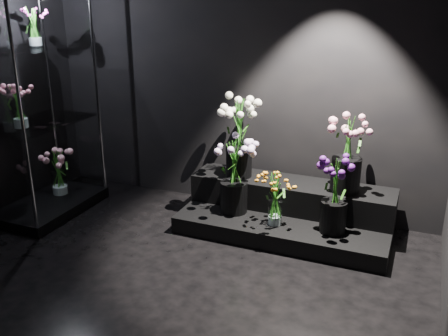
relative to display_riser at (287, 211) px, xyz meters
The scene contains 12 objects.
floor 1.76m from the display_riser, 111.85° to the right, with size 4.00×4.00×0.00m, color black.
wall_back 1.44m from the display_riser, 149.92° to the left, with size 4.00×4.00×0.00m, color black.
display_riser is the anchor object (origin of this frame).
display_case 2.58m from the display_riser, 166.81° to the right, with size 0.64×1.07×2.36m.
bouquet_orange_bells 0.37m from the display_riser, 97.42° to the right, with size 0.32×0.32×0.48m.
bouquet_lilac 0.63m from the display_riser, 160.35° to the right, with size 0.50×0.50×0.69m.
bouquet_purple 0.61m from the display_riser, 26.49° to the right, with size 0.31×0.31×0.65m.
bouquet_cream_roses 0.86m from the display_riser, behind, with size 0.52×0.52×0.75m.
bouquet_pink_roses 0.80m from the display_riser, ahead, with size 0.47×0.47×0.68m.
bouquet_case_pink 2.63m from the display_riser, 162.04° to the right, with size 0.35×0.35×0.39m.
bouquet_case_magenta 2.89m from the display_riser, 169.97° to the right, with size 0.28×0.28×0.34m.
bouquet_case_base_pink 2.36m from the display_riser, behind, with size 0.41×0.41×0.47m.
Camera 1 is at (1.72, -2.50, 2.12)m, focal length 40.00 mm.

